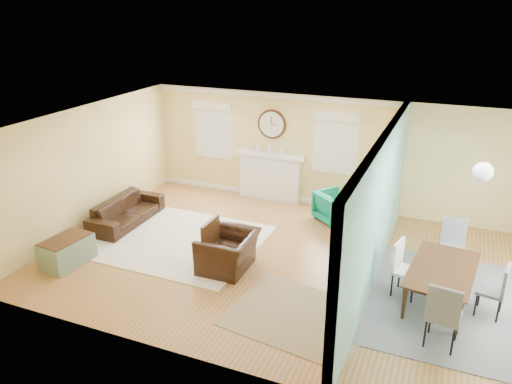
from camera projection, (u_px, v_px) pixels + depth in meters
floor at (289, 263)px, 9.32m from camera, size 9.00×9.00×0.00m
wall_back at (333, 153)px, 11.43m from camera, size 9.00×0.02×2.60m
wall_front at (214, 282)px, 6.26m from camera, size 9.00×0.02×2.60m
wall_left at (88, 168)px, 10.45m from camera, size 0.02×6.00×2.60m
ceiling at (293, 127)px, 8.37m from camera, size 9.00×6.00×0.02m
partition at (380, 203)px, 8.53m from camera, size 0.17×6.00×2.60m
fireplace at (270, 175)px, 12.12m from camera, size 1.70×0.30×1.17m
wall_clock at (272, 124)px, 11.73m from camera, size 0.70×0.07×0.70m
window_left at (213, 126)px, 12.34m from camera, size 1.05×0.13×1.42m
window_right at (336, 139)px, 11.24m from camera, size 1.05×0.13×1.42m
pendant at (483, 172)px, 7.45m from camera, size 0.30×0.30×0.55m
rug_cream at (180, 241)px, 10.16m from camera, size 3.22×2.80×0.02m
rug_jute at (299, 316)px, 7.76m from camera, size 2.30×1.98×0.01m
rug_grey at (440, 301)px, 8.14m from camera, size 2.62×3.27×0.01m
sofa at (126, 211)px, 10.89m from camera, size 0.78×1.94×0.56m
eames_chair at (228, 252)px, 9.02m from camera, size 0.94×1.07×0.69m
green_chair at (334, 207)px, 10.98m from camera, size 1.02×1.02×0.67m
trunk at (67, 251)px, 9.20m from camera, size 0.65×0.97×0.53m
credenza at (367, 227)px, 9.84m from camera, size 0.55×1.62×0.80m
tv at (369, 193)px, 9.58m from camera, size 0.25×1.15×0.66m
garden_stool at (354, 263)px, 8.81m from camera, size 0.35×0.35×0.51m
potted_plant at (356, 239)px, 8.64m from camera, size 0.49×0.48×0.41m
dining_table at (442, 285)px, 8.03m from camera, size 1.14×1.82×0.61m
dining_chair_n at (454, 242)px, 8.87m from camera, size 0.49×0.49×0.97m
dining_chair_s at (445, 308)px, 6.92m from camera, size 0.51×0.51×1.03m
dining_chair_w at (408, 266)px, 8.11m from camera, size 0.50×0.50×0.95m
dining_chair_e at (492, 285)px, 7.62m from camera, size 0.46×0.46×0.89m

